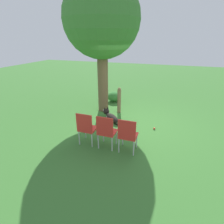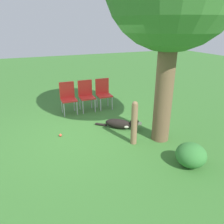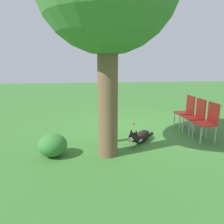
% 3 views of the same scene
% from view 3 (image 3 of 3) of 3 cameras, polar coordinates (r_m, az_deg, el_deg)
% --- Properties ---
extents(ground_plane, '(30.00, 30.00, 0.00)m').
position_cam_3_polar(ground_plane, '(6.05, 4.25, -5.06)').
color(ground_plane, '#38702D').
extents(dog, '(0.87, 0.98, 0.40)m').
position_cam_3_polar(dog, '(5.23, 7.28, -6.40)').
color(dog, black).
rests_on(dog, ground_plane).
extents(fence_post, '(0.14, 0.14, 1.01)m').
position_cam_3_polar(fence_post, '(5.06, -1.33, -2.62)').
color(fence_post, '#846647').
rests_on(fence_post, ground_plane).
extents(red_chair_0, '(0.42, 0.44, 0.94)m').
position_cam_3_polar(red_chair_0, '(6.62, 18.90, 0.56)').
color(red_chair_0, red).
rests_on(red_chair_0, ground_plane).
extents(red_chair_1, '(0.42, 0.44, 0.94)m').
position_cam_3_polar(red_chair_1, '(6.13, 21.20, -0.55)').
color(red_chair_1, red).
rests_on(red_chair_1, ground_plane).
extents(red_chair_2, '(0.42, 0.44, 0.94)m').
position_cam_3_polar(red_chair_2, '(5.66, 23.89, -1.85)').
color(red_chair_2, red).
rests_on(red_chair_2, ground_plane).
extents(tennis_ball, '(0.07, 0.07, 0.07)m').
position_cam_3_polar(tennis_ball, '(6.74, 5.50, -2.92)').
color(tennis_ball, '#E54C33').
rests_on(tennis_ball, ground_plane).
extents(low_shrub, '(0.57, 0.57, 0.46)m').
position_cam_3_polar(low_shrub, '(4.60, -15.20, -8.36)').
color(low_shrub, '#337533').
rests_on(low_shrub, ground_plane).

